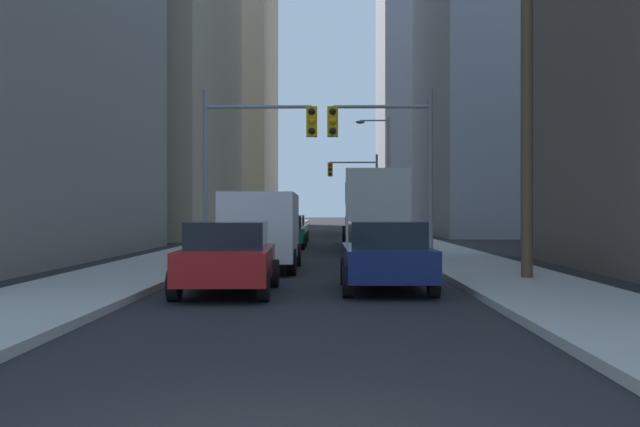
{
  "coord_description": "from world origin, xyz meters",
  "views": [
    {
      "loc": [
        0.42,
        -5.1,
        1.75
      ],
      "look_at": [
        0.0,
        27.0,
        1.64
      ],
      "focal_mm": 41.66,
      "sensor_mm": 36.0,
      "label": 1
    }
  ],
  "objects_px": {
    "cargo_van_white": "(262,227)",
    "sedan_navy": "(386,256)",
    "sedan_silver": "(290,229)",
    "sedan_red": "(228,257)",
    "traffic_signal_near_left": "(254,145)",
    "traffic_signal_far_right": "(355,180)",
    "city_bus": "(373,207)",
    "traffic_signal_near_right": "(386,146)",
    "sedan_green": "(285,232)"
  },
  "relations": [
    {
      "from": "city_bus",
      "to": "cargo_van_white",
      "type": "relative_size",
      "value": 2.21
    },
    {
      "from": "cargo_van_white",
      "to": "sedan_green",
      "type": "bearing_deg",
      "value": 90.46
    },
    {
      "from": "traffic_signal_near_left",
      "to": "cargo_van_white",
      "type": "bearing_deg",
      "value": -80.97
    },
    {
      "from": "traffic_signal_near_right",
      "to": "traffic_signal_far_right",
      "type": "distance_m",
      "value": 29.61
    },
    {
      "from": "sedan_navy",
      "to": "traffic_signal_far_right",
      "type": "height_order",
      "value": "traffic_signal_far_right"
    },
    {
      "from": "sedan_silver",
      "to": "traffic_signal_near_left",
      "type": "relative_size",
      "value": 0.7
    },
    {
      "from": "sedan_navy",
      "to": "sedan_green",
      "type": "height_order",
      "value": "same"
    },
    {
      "from": "sedan_navy",
      "to": "city_bus",
      "type": "bearing_deg",
      "value": 87.59
    },
    {
      "from": "cargo_van_white",
      "to": "sedan_navy",
      "type": "xyz_separation_m",
      "value": [
        3.22,
        -5.57,
        -0.52
      ]
    },
    {
      "from": "sedan_navy",
      "to": "sedan_green",
      "type": "relative_size",
      "value": 1.0
    },
    {
      "from": "traffic_signal_near_right",
      "to": "sedan_red",
      "type": "bearing_deg",
      "value": -111.6
    },
    {
      "from": "traffic_signal_near_left",
      "to": "traffic_signal_far_right",
      "type": "height_order",
      "value": "same"
    },
    {
      "from": "sedan_silver",
      "to": "traffic_signal_far_right",
      "type": "height_order",
      "value": "traffic_signal_far_right"
    },
    {
      "from": "sedan_green",
      "to": "sedan_silver",
      "type": "distance_m",
      "value": 6.37
    },
    {
      "from": "cargo_van_white",
      "to": "traffic_signal_far_right",
      "type": "height_order",
      "value": "traffic_signal_far_right"
    },
    {
      "from": "sedan_silver",
      "to": "traffic_signal_near_right",
      "type": "distance_m",
      "value": 16.1
    },
    {
      "from": "sedan_silver",
      "to": "traffic_signal_far_right",
      "type": "xyz_separation_m",
      "value": [
        4.11,
        14.41,
        3.27
      ]
    },
    {
      "from": "sedan_navy",
      "to": "sedan_red",
      "type": "height_order",
      "value": "same"
    },
    {
      "from": "sedan_red",
      "to": "traffic_signal_near_right",
      "type": "bearing_deg",
      "value": 68.4
    },
    {
      "from": "city_bus",
      "to": "sedan_green",
      "type": "distance_m",
      "value": 4.31
    },
    {
      "from": "sedan_navy",
      "to": "traffic_signal_near_right",
      "type": "height_order",
      "value": "traffic_signal_near_right"
    },
    {
      "from": "cargo_van_white",
      "to": "sedan_silver",
      "type": "height_order",
      "value": "cargo_van_white"
    },
    {
      "from": "cargo_van_white",
      "to": "city_bus",
      "type": "bearing_deg",
      "value": 71.96
    },
    {
      "from": "sedan_red",
      "to": "traffic_signal_near_left",
      "type": "height_order",
      "value": "traffic_signal_near_left"
    },
    {
      "from": "city_bus",
      "to": "traffic_signal_far_right",
      "type": "bearing_deg",
      "value": 90.15
    },
    {
      "from": "traffic_signal_near_right",
      "to": "traffic_signal_far_right",
      "type": "relative_size",
      "value": 1.0
    },
    {
      "from": "city_bus",
      "to": "sedan_green",
      "type": "relative_size",
      "value": 2.73
    },
    {
      "from": "sedan_navy",
      "to": "sedan_green",
      "type": "xyz_separation_m",
      "value": [
        -3.33,
        18.53,
        0.0
      ]
    },
    {
      "from": "sedan_red",
      "to": "sedan_green",
      "type": "relative_size",
      "value": 1.01
    },
    {
      "from": "city_bus",
      "to": "traffic_signal_far_right",
      "type": "relative_size",
      "value": 1.93
    },
    {
      "from": "sedan_red",
      "to": "traffic_signal_far_right",
      "type": "xyz_separation_m",
      "value": [
        4.06,
        39.95,
        3.27
      ]
    },
    {
      "from": "cargo_van_white",
      "to": "sedan_red",
      "type": "height_order",
      "value": "cargo_van_white"
    },
    {
      "from": "sedan_green",
      "to": "cargo_van_white",
      "type": "bearing_deg",
      "value": -89.54
    },
    {
      "from": "sedan_red",
      "to": "traffic_signal_far_right",
      "type": "distance_m",
      "value": 40.29
    },
    {
      "from": "city_bus",
      "to": "traffic_signal_far_right",
      "type": "height_order",
      "value": "traffic_signal_far_right"
    },
    {
      "from": "cargo_van_white",
      "to": "sedan_silver",
      "type": "distance_m",
      "value": 19.34
    },
    {
      "from": "sedan_red",
      "to": "traffic_signal_near_left",
      "type": "relative_size",
      "value": 0.71
    },
    {
      "from": "cargo_van_white",
      "to": "traffic_signal_far_right",
      "type": "xyz_separation_m",
      "value": [
        3.91,
        33.74,
        2.75
      ]
    },
    {
      "from": "cargo_van_white",
      "to": "sedan_silver",
      "type": "xyz_separation_m",
      "value": [
        -0.2,
        19.33,
        -0.52
      ]
    },
    {
      "from": "sedan_silver",
      "to": "sedan_red",
      "type": "bearing_deg",
      "value": -89.89
    },
    {
      "from": "cargo_van_white",
      "to": "sedan_green",
      "type": "distance_m",
      "value": 12.97
    },
    {
      "from": "city_bus",
      "to": "sedan_red",
      "type": "relative_size",
      "value": 2.71
    },
    {
      "from": "city_bus",
      "to": "traffic_signal_far_right",
      "type": "distance_m",
      "value": 21.65
    },
    {
      "from": "sedan_silver",
      "to": "traffic_signal_near_left",
      "type": "xyz_separation_m",
      "value": [
        -0.46,
        -15.21,
        3.28
      ]
    },
    {
      "from": "city_bus",
      "to": "sedan_navy",
      "type": "bearing_deg",
      "value": -92.41
    },
    {
      "from": "sedan_navy",
      "to": "sedan_red",
      "type": "bearing_deg",
      "value": -169.04
    },
    {
      "from": "sedan_red",
      "to": "sedan_silver",
      "type": "distance_m",
      "value": 25.55
    },
    {
      "from": "city_bus",
      "to": "cargo_van_white",
      "type": "xyz_separation_m",
      "value": [
        -3.97,
        -12.19,
        -0.64
      ]
    },
    {
      "from": "city_bus",
      "to": "traffic_signal_near_right",
      "type": "bearing_deg",
      "value": -90.17
    },
    {
      "from": "sedan_red",
      "to": "sedan_silver",
      "type": "bearing_deg",
      "value": 90.11
    }
  ]
}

